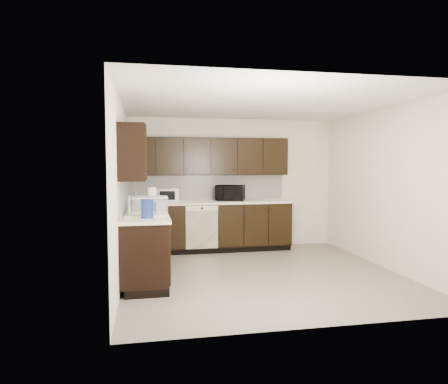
# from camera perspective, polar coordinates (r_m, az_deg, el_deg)

# --- Properties ---
(floor) EXTENTS (4.00, 4.00, 0.00)m
(floor) POSITION_cam_1_polar(r_m,az_deg,el_deg) (6.08, 5.38, -11.54)
(floor) COLOR gray
(floor) RESTS_ON ground
(ceiling) EXTENTS (4.00, 4.00, 0.00)m
(ceiling) POSITION_cam_1_polar(r_m,az_deg,el_deg) (5.92, 5.54, 12.46)
(ceiling) COLOR white
(ceiling) RESTS_ON wall_back
(wall_back) EXTENTS (4.00, 0.02, 2.50)m
(wall_back) POSITION_cam_1_polar(r_m,az_deg,el_deg) (7.81, 1.32, 1.23)
(wall_back) COLOR beige
(wall_back) RESTS_ON floor
(wall_left) EXTENTS (0.02, 4.00, 2.50)m
(wall_left) POSITION_cam_1_polar(r_m,az_deg,el_deg) (5.64, -14.42, 0.04)
(wall_left) COLOR beige
(wall_left) RESTS_ON floor
(wall_right) EXTENTS (0.02, 4.00, 2.50)m
(wall_right) POSITION_cam_1_polar(r_m,az_deg,el_deg) (6.71, 22.07, 0.48)
(wall_right) COLOR beige
(wall_right) RESTS_ON floor
(wall_front) EXTENTS (4.00, 0.02, 2.50)m
(wall_front) POSITION_cam_1_polar(r_m,az_deg,el_deg) (4.00, 13.55, -1.53)
(wall_front) COLOR beige
(wall_front) RESTS_ON floor
(lower_cabinets) EXTENTS (3.00, 2.80, 0.90)m
(lower_cabinets) POSITION_cam_1_polar(r_m,az_deg,el_deg) (6.87, -5.38, -6.20)
(lower_cabinets) COLOR black
(lower_cabinets) RESTS_ON floor
(countertop) EXTENTS (3.03, 2.83, 0.04)m
(countertop) POSITION_cam_1_polar(r_m,az_deg,el_deg) (6.79, -5.42, -1.99)
(countertop) COLOR white
(countertop) RESTS_ON lower_cabinets
(backsplash) EXTENTS (3.00, 2.80, 0.48)m
(backsplash) POSITION_cam_1_polar(r_m,az_deg,el_deg) (6.97, -7.32, 0.29)
(backsplash) COLOR white
(backsplash) RESTS_ON countertop
(upper_cabinets) EXTENTS (3.00, 2.80, 0.70)m
(upper_cabinets) POSITION_cam_1_polar(r_m,az_deg,el_deg) (6.85, -6.33, 5.17)
(upper_cabinets) COLOR black
(upper_cabinets) RESTS_ON wall_back
(dishwasher) EXTENTS (0.58, 0.04, 0.78)m
(dishwasher) POSITION_cam_1_polar(r_m,az_deg,el_deg) (7.18, -3.17, -4.67)
(dishwasher) COLOR beige
(dishwasher) RESTS_ON lower_cabinets
(sink) EXTENTS (0.54, 0.82, 0.42)m
(sink) POSITION_cam_1_polar(r_m,az_deg,el_deg) (5.66, -11.13, -3.66)
(sink) COLOR beige
(sink) RESTS_ON countertop
(microwave) EXTENTS (0.62, 0.52, 0.29)m
(microwave) POSITION_cam_1_polar(r_m,az_deg,el_deg) (7.53, 0.90, -0.13)
(microwave) COLOR black
(microwave) RESTS_ON countertop
(soap_bottle_a) EXTENTS (0.10, 0.11, 0.20)m
(soap_bottle_a) POSITION_cam_1_polar(r_m,az_deg,el_deg) (6.12, -9.26, -1.54)
(soap_bottle_a) COLOR gray
(soap_bottle_a) RESTS_ON countertop
(soap_bottle_b) EXTENTS (0.09, 0.09, 0.22)m
(soap_bottle_b) POSITION_cam_1_polar(r_m,az_deg,el_deg) (6.94, -12.47, -0.85)
(soap_bottle_b) COLOR gray
(soap_bottle_b) RESTS_ON countertop
(toaster_oven) EXTENTS (0.42, 0.33, 0.25)m
(toaster_oven) POSITION_cam_1_polar(r_m,az_deg,el_deg) (7.39, -7.99, -0.41)
(toaster_oven) COLOR silver
(toaster_oven) RESTS_ON countertop
(storage_bin) EXTENTS (0.52, 0.40, 0.20)m
(storage_bin) POSITION_cam_1_polar(r_m,az_deg,el_deg) (6.01, -10.58, -1.69)
(storage_bin) COLOR white
(storage_bin) RESTS_ON countertop
(blue_pitcher) EXTENTS (0.19, 0.19, 0.24)m
(blue_pitcher) POSITION_cam_1_polar(r_m,az_deg,el_deg) (5.19, -10.93, -2.34)
(blue_pitcher) COLOR navy
(blue_pitcher) RESTS_ON countertop
(teal_tumbler) EXTENTS (0.12, 0.12, 0.20)m
(teal_tumbler) POSITION_cam_1_polar(r_m,az_deg,el_deg) (6.12, -9.26, -1.57)
(teal_tumbler) COLOR #0E859B
(teal_tumbler) RESTS_ON countertop
(paper_towel_roll) EXTENTS (0.17, 0.17, 0.33)m
(paper_towel_roll) POSITION_cam_1_polar(r_m,az_deg,el_deg) (6.28, -10.30, -0.84)
(paper_towel_roll) COLOR white
(paper_towel_roll) RESTS_ON countertop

